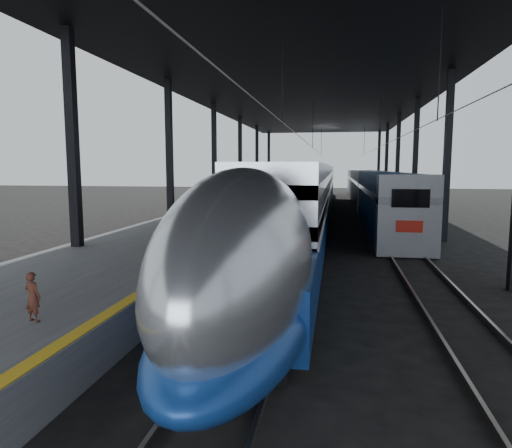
# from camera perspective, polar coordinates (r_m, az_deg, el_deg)

# --- Properties ---
(ground) EXTENTS (160.00, 160.00, 0.00)m
(ground) POSITION_cam_1_polar(r_m,az_deg,el_deg) (12.02, -9.54, -12.32)
(ground) COLOR black
(ground) RESTS_ON ground
(platform) EXTENTS (6.00, 80.00, 1.00)m
(platform) POSITION_cam_1_polar(r_m,az_deg,el_deg) (31.73, -3.50, 0.79)
(platform) COLOR #4C4C4F
(platform) RESTS_ON ground
(yellow_strip) EXTENTS (0.30, 80.00, 0.01)m
(yellow_strip) POSITION_cam_1_polar(r_m,az_deg,el_deg) (31.15, 1.51, 1.62)
(yellow_strip) COLOR gold
(yellow_strip) RESTS_ON platform
(rails) EXTENTS (6.52, 80.00, 0.16)m
(rails) POSITION_cam_1_polar(r_m,az_deg,el_deg) (30.93, 11.08, -0.27)
(rails) COLOR slate
(rails) RESTS_ON ground
(canopy) EXTENTS (18.00, 75.00, 9.47)m
(canopy) POSITION_cam_1_polar(r_m,az_deg,el_deg) (31.16, 6.50, 16.55)
(canopy) COLOR black
(canopy) RESTS_ON ground
(tgv_train) EXTENTS (2.88, 65.20, 4.12)m
(tgv_train) POSITION_cam_1_polar(r_m,az_deg,el_deg) (36.62, 7.06, 3.84)
(tgv_train) COLOR #B9BCC1
(tgv_train) RESTS_ON ground
(second_train) EXTENTS (2.66, 56.05, 3.66)m
(second_train) POSITION_cam_1_polar(r_m,az_deg,el_deg) (47.78, 13.76, 4.35)
(second_train) COLOR navy
(second_train) RESTS_ON ground
(child) EXTENTS (0.40, 0.31, 0.98)m
(child) POSITION_cam_1_polar(r_m,az_deg,el_deg) (9.91, -26.14, -8.17)
(child) COLOR #482218
(child) RESTS_ON platform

